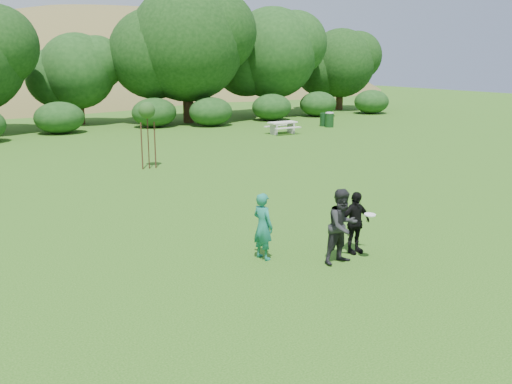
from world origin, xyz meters
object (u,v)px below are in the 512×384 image
player_teal (263,226)px  trash_can_lidded (329,119)px  player_black (355,223)px  sapling (147,112)px  picnic_table (282,126)px  trash_can_near (324,120)px  player_grey (342,226)px

player_teal → trash_can_lidded: size_ratio=1.54×
player_black → sapling: (-0.15, 12.89, 1.65)m
sapling → picnic_table: size_ratio=1.58×
player_black → trash_can_lidded: bearing=53.6°
player_teal → player_black: (2.13, -0.85, -0.04)m
sapling → trash_can_near: bearing=26.3°
player_grey → trash_can_lidded: (16.55, 20.56, -0.35)m
player_grey → picnic_table: 22.70m
player_teal → trash_can_lidded: bearing=-53.7°
sapling → trash_can_lidded: bearing=24.5°
trash_can_near → sapling: bearing=-153.7°
trash_can_near → player_grey: bearing=-128.1°
player_teal → trash_can_near: (18.05, 19.99, -0.36)m
picnic_table → player_grey: bearing=-121.4°
trash_can_near → trash_can_lidded: bearing=-97.4°
player_black → trash_can_near: 26.23m
picnic_table → player_black: bearing=-120.3°
player_teal → trash_can_near: 26.94m
trash_can_near → trash_can_lidded: 0.66m
player_grey → player_black: 0.81m
player_grey → player_black: (0.72, 0.37, -0.12)m
player_teal → sapling: 12.31m
picnic_table → trash_can_lidded: bearing=14.1°
player_black → sapling: sapling is taller
player_black → trash_can_near: size_ratio=1.72×
player_black → trash_can_near: (15.92, 20.84, -0.32)m
player_grey → trash_can_near: bearing=48.7°
player_black → player_grey: bearing=-151.0°
sapling → player_black: bearing=-89.3°
player_teal → trash_can_lidded: 26.40m
trash_can_near → sapling: sapling is taller
sapling → trash_can_lidded: sapling is taller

